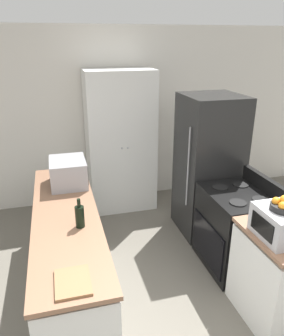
{
  "coord_description": "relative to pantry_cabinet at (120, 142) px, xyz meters",
  "views": [
    {
      "loc": [
        -0.9,
        -1.5,
        2.4
      ],
      "look_at": [
        0.0,
        1.81,
        1.05
      ],
      "focal_mm": 35.0,
      "sensor_mm": 36.0,
      "label": 1
    }
  ],
  "objects": [
    {
      "name": "pantry_cabinet",
      "position": [
        0.0,
        0.0,
        0.0
      ],
      "size": [
        0.96,
        0.61,
        2.03
      ],
      "color": "silver",
      "rests_on": "ground_plane"
    },
    {
      "name": "counter_left",
      "position": [
        -0.88,
        -1.69,
        -0.59
      ],
      "size": [
        0.6,
        2.37,
        0.89
      ],
      "color": "silver",
      "rests_on": "ground_plane"
    },
    {
      "name": "fruit_bowl",
      "position": [
        0.78,
        -2.56,
        0.17
      ],
      "size": [
        0.2,
        0.2,
        0.13
      ],
      "color": "black",
      "rests_on": "toaster_oven"
    },
    {
      "name": "toaster_oven",
      "position": [
        0.77,
        -2.56,
        -0.0
      ],
      "size": [
        0.3,
        0.4,
        0.25
      ],
      "color": "#B2B2B7",
      "rests_on": "counter_right"
    },
    {
      "name": "microwave",
      "position": [
        -0.8,
        -1.03,
        0.01
      ],
      "size": [
        0.39,
        0.48,
        0.29
      ],
      "color": "#939399",
      "rests_on": "counter_left"
    },
    {
      "name": "counter_right",
      "position": [
        0.89,
        -2.52,
        -0.59
      ],
      "size": [
        0.6,
        0.72,
        0.89
      ],
      "color": "silver",
      "rests_on": "ground_plane"
    },
    {
      "name": "wine_bottle",
      "position": [
        -0.76,
        -1.97,
        -0.03
      ],
      "size": [
        0.08,
        0.08,
        0.27
      ],
      "color": "black",
      "rests_on": "counter_left"
    },
    {
      "name": "stove",
      "position": [
        0.91,
        -1.75,
        -0.56
      ],
      "size": [
        0.66,
        0.79,
        1.05
      ],
      "color": "black",
      "rests_on": "ground_plane"
    },
    {
      "name": "refrigerator",
      "position": [
        0.94,
        -0.96,
        -0.12
      ],
      "size": [
        0.72,
        0.72,
        1.8
      ],
      "color": "black",
      "rests_on": "ground_plane"
    },
    {
      "name": "wall_back",
      "position": [
        0.01,
        0.34,
        0.28
      ],
      "size": [
        7.0,
        0.06,
        2.6
      ],
      "color": "silver",
      "rests_on": "ground_plane"
    },
    {
      "name": "cutting_board",
      "position": [
        -0.88,
        -2.67,
        -0.12
      ],
      "size": [
        0.24,
        0.3,
        0.02
      ],
      "color": "#8E6642",
      "rests_on": "counter_left"
    }
  ]
}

